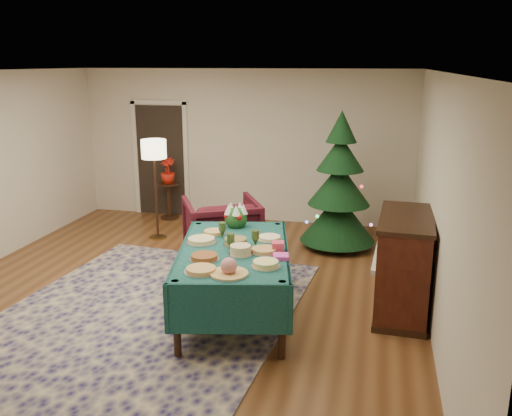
% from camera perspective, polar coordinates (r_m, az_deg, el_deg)
% --- Properties ---
extents(room_shell, '(7.00, 7.00, 7.00)m').
position_cam_1_polar(room_shell, '(6.48, -8.80, 1.96)').
color(room_shell, '#593319').
rests_on(room_shell, ground).
extents(doorway, '(1.08, 0.04, 2.16)m').
position_cam_1_polar(doorway, '(10.28, -9.99, 5.32)').
color(doorway, black).
rests_on(doorway, ground).
extents(rug, '(3.56, 4.47, 0.02)m').
position_cam_1_polar(rug, '(6.42, -11.78, -11.04)').
color(rug, '#18144B').
rests_on(rug, ground).
extents(buffet_table, '(1.62, 2.28, 0.81)m').
position_cam_1_polar(buffet_table, '(6.08, -2.32, -5.66)').
color(buffet_table, black).
rests_on(buffet_table, ground).
extents(platter_0, '(0.34, 0.34, 0.05)m').
position_cam_1_polar(platter_0, '(5.36, -5.81, -6.53)').
color(platter_0, silver).
rests_on(platter_0, buffet_table).
extents(platter_1, '(0.39, 0.39, 0.17)m').
position_cam_1_polar(platter_1, '(5.27, -2.87, -6.38)').
color(platter_1, silver).
rests_on(platter_1, buffet_table).
extents(platter_2, '(0.30, 0.30, 0.07)m').
position_cam_1_polar(platter_2, '(5.47, 1.03, -5.94)').
color(platter_2, silver).
rests_on(platter_2, buffet_table).
extents(platter_3, '(0.32, 0.32, 0.06)m').
position_cam_1_polar(platter_3, '(5.70, -5.46, -5.18)').
color(platter_3, silver).
rests_on(platter_3, buffet_table).
extents(platter_4, '(0.26, 0.26, 0.11)m').
position_cam_1_polar(platter_4, '(5.79, -1.65, -4.48)').
color(platter_4, silver).
rests_on(platter_4, buffet_table).
extents(platter_5, '(0.32, 0.32, 0.05)m').
position_cam_1_polar(platter_5, '(5.89, 0.85, -4.47)').
color(platter_5, silver).
rests_on(platter_5, buffet_table).
extents(platter_6, '(0.35, 0.35, 0.06)m').
position_cam_1_polar(platter_6, '(6.22, -5.76, -3.42)').
color(platter_6, silver).
rests_on(platter_6, buffet_table).
extents(platter_7, '(0.29, 0.29, 0.08)m').
position_cam_1_polar(platter_7, '(6.12, -2.15, -3.56)').
color(platter_7, silver).
rests_on(platter_7, buffet_table).
extents(platter_8, '(0.30, 0.30, 0.05)m').
position_cam_1_polar(platter_8, '(6.29, 1.41, -3.19)').
color(platter_8, silver).
rests_on(platter_8, buffet_table).
extents(platter_9, '(0.28, 0.28, 0.05)m').
position_cam_1_polar(platter_9, '(6.52, -4.45, -2.57)').
color(platter_9, silver).
rests_on(platter_9, buffet_table).
extents(goblet_0, '(0.09, 0.09, 0.19)m').
position_cam_1_polar(goblet_0, '(6.34, -3.57, -2.30)').
color(goblet_0, '#2D471E').
rests_on(goblet_0, buffet_table).
extents(goblet_1, '(0.09, 0.09, 0.19)m').
position_cam_1_polar(goblet_1, '(6.04, -0.06, -3.17)').
color(goblet_1, '#2D471E').
rests_on(goblet_1, buffet_table).
extents(goblet_2, '(0.09, 0.09, 0.19)m').
position_cam_1_polar(goblet_2, '(5.93, -2.68, -3.52)').
color(goblet_2, '#2D471E').
rests_on(goblet_2, buffet_table).
extents(napkin_stack, '(0.19, 0.19, 0.04)m').
position_cam_1_polar(napkin_stack, '(5.71, 2.62, -5.13)').
color(napkin_stack, '#E63FB5').
rests_on(napkin_stack, buffet_table).
extents(gift_box, '(0.15, 0.15, 0.11)m').
position_cam_1_polar(gift_box, '(5.91, 2.33, -4.09)').
color(gift_box, '#D93C56').
rests_on(gift_box, buffet_table).
extents(centerpiece, '(0.29, 0.29, 0.33)m').
position_cam_1_polar(centerpiece, '(6.75, -2.13, -0.83)').
color(centerpiece, '#1E4C1E').
rests_on(centerpiece, buffet_table).
extents(armchair, '(1.32, 1.30, 1.03)m').
position_cam_1_polar(armchair, '(7.76, -3.64, -2.06)').
color(armchair, '#410D18').
rests_on(armchair, ground).
extents(floor_lamp, '(0.39, 0.39, 1.63)m').
position_cam_1_polar(floor_lamp, '(8.74, -10.68, 5.49)').
color(floor_lamp, '#A57F3F').
rests_on(floor_lamp, ground).
extents(side_table, '(0.37, 0.37, 0.67)m').
position_cam_1_polar(side_table, '(10.10, -9.14, 0.69)').
color(side_table, black).
rests_on(side_table, ground).
extents(potted_plant, '(0.26, 0.47, 0.26)m').
position_cam_1_polar(potted_plant, '(9.99, -9.25, 3.32)').
color(potted_plant, red).
rests_on(potted_plant, side_table).
extents(christmas_tree, '(1.45, 1.45, 2.12)m').
position_cam_1_polar(christmas_tree, '(8.37, 8.75, 2.16)').
color(christmas_tree, black).
rests_on(christmas_tree, ground).
extents(piano, '(0.69, 1.35, 1.14)m').
position_cam_1_polar(piano, '(6.44, 15.24, -5.84)').
color(piano, black).
rests_on(piano, ground).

